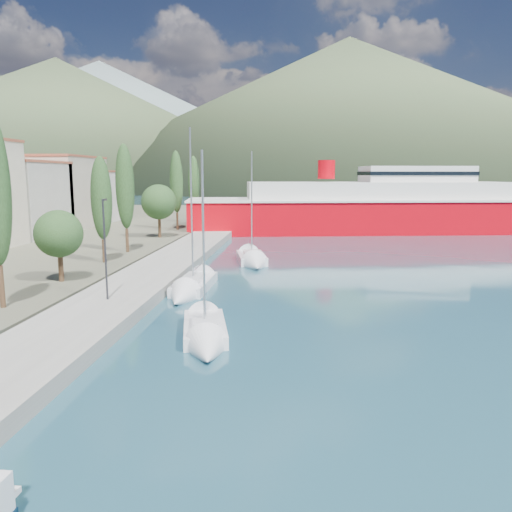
{
  "coord_description": "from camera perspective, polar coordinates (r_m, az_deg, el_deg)",
  "views": [
    {
      "loc": [
        2.52,
        -15.06,
        8.24
      ],
      "look_at": [
        0.0,
        14.0,
        3.5
      ],
      "focal_mm": 35.0,
      "sensor_mm": 36.0,
      "label": 1
    }
  ],
  "objects": [
    {
      "name": "ground",
      "position": [
        135.34,
        3.89,
        5.71
      ],
      "size": [
        1400.0,
        1400.0,
        0.0
      ],
      "primitive_type": "plane",
      "color": "#224A59"
    },
    {
      "name": "quay",
      "position": [
        43.36,
        -10.54,
        -1.35
      ],
      "size": [
        5.0,
        88.0,
        0.8
      ],
      "primitive_type": "cube",
      "color": "gray",
      "rests_on": "ground"
    },
    {
      "name": "hills_far",
      "position": [
        651.91,
        17.57,
        14.9
      ],
      "size": [
        1480.0,
        900.0,
        180.0
      ],
      "color": "slate",
      "rests_on": "ground"
    },
    {
      "name": "hills_near",
      "position": [
        401.25,
        19.34,
        14.58
      ],
      "size": [
        1010.0,
        520.0,
        115.0
      ],
      "color": "#445535",
      "rests_on": "ground"
    },
    {
      "name": "tree_row",
      "position": [
        51.81,
        -14.24,
        6.48
      ],
      "size": [
        4.23,
        64.09,
        11.16
      ],
      "color": "#47301E",
      "rests_on": "land_strip"
    },
    {
      "name": "lamp_posts",
      "position": [
        32.01,
        -16.19,
        1.4
      ],
      "size": [
        0.15,
        45.82,
        6.06
      ],
      "color": "#2D2D33",
      "rests_on": "quay"
    },
    {
      "name": "sailboat_near",
      "position": [
        24.78,
        -5.77,
        -9.55
      ],
      "size": [
        3.61,
        7.46,
        10.3
      ],
      "color": "silver",
      "rests_on": "ground"
    },
    {
      "name": "sailboat_mid",
      "position": [
        34.91,
        -7.85,
        -4.0
      ],
      "size": [
        2.46,
        8.66,
        12.4
      ],
      "color": "silver",
      "rests_on": "ground"
    },
    {
      "name": "sailboat_far",
      "position": [
        46.07,
        -0.28,
        -0.67
      ],
      "size": [
        3.99,
        8.09,
        11.4
      ],
      "color": "silver",
      "rests_on": "ground"
    },
    {
      "name": "ferry",
      "position": [
        75.77,
        13.77,
        5.24
      ],
      "size": [
        56.11,
        19.25,
        10.93
      ],
      "color": "#C7020E",
      "rests_on": "ground"
    }
  ]
}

